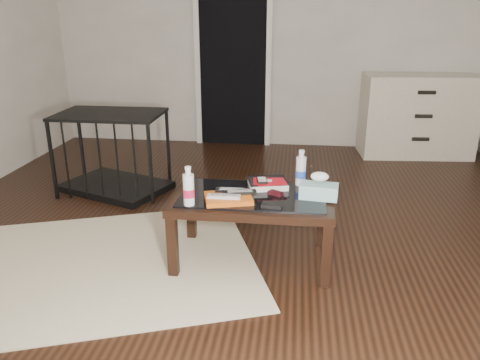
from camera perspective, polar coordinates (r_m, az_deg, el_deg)
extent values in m
plane|color=black|center=(3.48, 0.32, -6.44)|extent=(5.00, 5.00, 0.00)
plane|color=beige|center=(5.62, 3.43, 17.86)|extent=(5.00, 0.00, 5.00)
plane|color=beige|center=(0.73, -22.83, 2.81)|extent=(5.00, 0.00, 5.00)
cube|color=black|center=(5.65, -0.84, 14.35)|extent=(0.80, 0.05, 2.00)
cube|color=silver|center=(5.69, -5.21, 14.31)|extent=(0.06, 0.04, 2.04)
cube|color=silver|center=(5.58, 3.53, 14.24)|extent=(0.06, 0.04, 2.04)
cube|color=black|center=(2.89, -8.21, -8.03)|extent=(0.06, 0.06, 0.40)
cube|color=black|center=(2.81, 10.47, -9.04)|extent=(0.06, 0.06, 0.40)
cube|color=black|center=(3.35, -5.95, -3.92)|extent=(0.06, 0.06, 0.40)
cube|color=black|center=(3.28, 10.00, -4.66)|extent=(0.06, 0.06, 0.40)
cube|color=black|center=(2.95, 1.54, -2.40)|extent=(1.00, 0.60, 0.05)
cube|color=black|center=(2.94, 1.54, -1.84)|extent=(0.90, 0.50, 0.01)
cube|color=#C3B597|center=(3.20, -17.06, -9.84)|extent=(2.39, 2.09, 0.01)
cube|color=beige|center=(5.61, 20.79, 7.34)|extent=(1.23, 0.59, 0.90)
cylinder|color=black|center=(5.40, 21.14, 4.67)|extent=(0.18, 0.05, 0.04)
cylinder|color=black|center=(5.35, 21.47, 7.25)|extent=(0.18, 0.05, 0.04)
cylinder|color=black|center=(5.31, 21.81, 9.88)|extent=(0.18, 0.05, 0.04)
cube|color=black|center=(4.44, -14.85, -0.75)|extent=(1.06, 0.88, 0.06)
cube|color=black|center=(4.26, -15.64, 7.72)|extent=(1.06, 0.88, 0.02)
cube|color=black|center=(4.28, -21.93, 2.22)|extent=(0.03, 0.03, 0.70)
cube|color=black|center=(3.95, -10.88, 1.90)|extent=(0.03, 0.03, 0.70)
cube|color=black|center=(4.76, -18.81, 4.27)|extent=(0.03, 0.03, 0.70)
cube|color=black|center=(4.46, -8.76, 4.11)|extent=(0.03, 0.03, 0.70)
cube|color=#BF5312|center=(2.84, -1.43, -2.23)|extent=(0.33, 0.28, 0.03)
cube|color=#B1B1B6|center=(2.80, -1.99, -1.99)|extent=(0.20, 0.06, 0.02)
cube|color=black|center=(2.86, -0.01, -1.48)|extent=(0.21, 0.10, 0.02)
cube|color=black|center=(2.89, -1.02, -1.25)|extent=(0.20, 0.05, 0.02)
cube|color=black|center=(3.06, 3.40, -0.42)|extent=(0.29, 0.25, 0.05)
cube|color=#A80B16|center=(3.03, 3.43, -0.12)|extent=(0.20, 0.15, 0.01)
cube|color=black|center=(3.01, 2.69, -0.02)|extent=(0.08, 0.11, 0.02)
cube|color=black|center=(2.93, 4.36, -1.60)|extent=(0.10, 0.09, 0.02)
cube|color=black|center=(2.75, 3.91, -3.08)|extent=(0.13, 0.08, 0.02)
cylinder|color=white|center=(2.75, -6.29, -0.71)|extent=(0.07, 0.07, 0.24)
cylinder|color=silver|center=(3.08, 7.44, 1.51)|extent=(0.08, 0.08, 0.24)
cube|color=teal|center=(2.90, 9.58, -1.34)|extent=(0.24, 0.15, 0.09)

